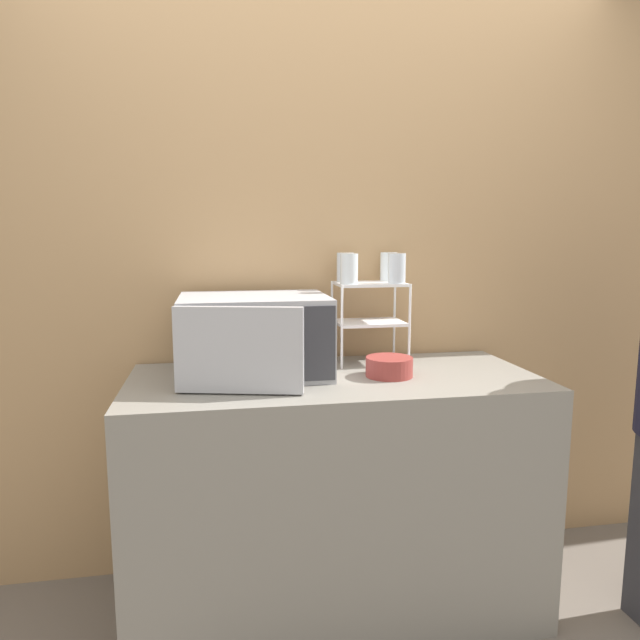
% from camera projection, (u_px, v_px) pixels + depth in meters
% --- Properties ---
extents(wall_back, '(8.00, 0.06, 2.60)m').
position_uv_depth(wall_back, '(317.00, 267.00, 2.43)').
color(wall_back, tan).
rests_on(wall_back, ground_plane).
extents(counter, '(1.51, 0.68, 0.91)m').
position_uv_depth(counter, '(334.00, 492.00, 2.18)').
color(counter, gray).
rests_on(counter, ground_plane).
extents(microwave, '(0.55, 0.54, 0.30)m').
position_uv_depth(microwave, '(254.00, 336.00, 2.12)').
color(microwave, '#ADADB2').
rests_on(microwave, counter).
extents(dish_rack, '(0.29, 0.21, 0.33)m').
position_uv_depth(dish_rack, '(370.00, 305.00, 2.32)').
color(dish_rack, white).
rests_on(dish_rack, counter).
extents(glass_front_left, '(0.07, 0.07, 0.12)m').
position_uv_depth(glass_front_left, '(349.00, 269.00, 2.23)').
color(glass_front_left, silver).
rests_on(glass_front_left, dish_rack).
extents(glass_back_right, '(0.07, 0.07, 0.12)m').
position_uv_depth(glass_back_right, '(388.00, 267.00, 2.38)').
color(glass_back_right, silver).
rests_on(glass_back_right, dish_rack).
extents(glass_front_right, '(0.07, 0.07, 0.12)m').
position_uv_depth(glass_front_right, '(397.00, 268.00, 2.26)').
color(glass_front_right, silver).
rests_on(glass_front_right, dish_rack).
extents(glass_back_left, '(0.07, 0.07, 0.12)m').
position_uv_depth(glass_back_left, '(345.00, 267.00, 2.34)').
color(glass_back_left, silver).
rests_on(glass_back_left, dish_rack).
extents(bowl, '(0.17, 0.17, 0.07)m').
position_uv_depth(bowl, '(389.00, 367.00, 2.11)').
color(bowl, maroon).
rests_on(bowl, counter).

